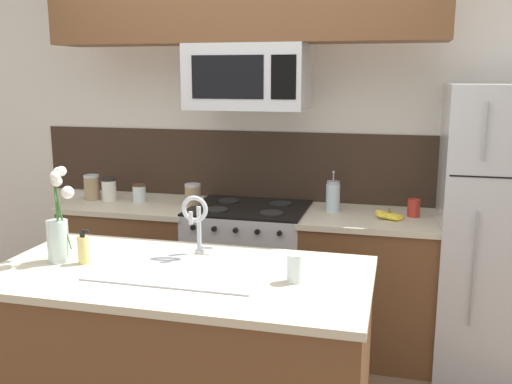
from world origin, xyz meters
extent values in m
cube|color=silver|center=(0.30, 1.28, 1.30)|extent=(5.20, 0.10, 2.60)
cube|color=#332319|center=(0.00, 1.22, 1.15)|extent=(3.32, 0.01, 0.48)
cube|color=brown|center=(-0.82, 0.90, 0.44)|extent=(0.87, 0.62, 0.88)
cube|color=beige|center=(-0.82, 0.90, 0.89)|extent=(0.90, 0.65, 0.03)
cube|color=brown|center=(0.79, 0.90, 0.44)|extent=(0.81, 0.62, 0.88)
cube|color=beige|center=(0.79, 0.90, 0.89)|extent=(0.84, 0.65, 0.03)
cube|color=#B7BABF|center=(0.00, 0.90, 0.46)|extent=(0.76, 0.62, 0.91)
cube|color=black|center=(0.00, 0.90, 0.92)|extent=(0.76, 0.62, 0.01)
cylinder|color=black|center=(-0.18, 0.76, 0.93)|extent=(0.15, 0.15, 0.01)
cylinder|color=black|center=(0.18, 0.76, 0.93)|extent=(0.15, 0.15, 0.01)
cylinder|color=black|center=(-0.18, 1.04, 0.93)|extent=(0.15, 0.15, 0.01)
cylinder|color=black|center=(0.18, 1.04, 0.93)|extent=(0.15, 0.15, 0.01)
cylinder|color=black|center=(-0.27, 0.58, 0.85)|extent=(0.03, 0.02, 0.03)
cylinder|color=black|center=(-0.14, 0.58, 0.85)|extent=(0.03, 0.02, 0.03)
cylinder|color=black|center=(0.00, 0.58, 0.85)|extent=(0.03, 0.02, 0.03)
cylinder|color=black|center=(0.14, 0.58, 0.85)|extent=(0.03, 0.02, 0.03)
cylinder|color=black|center=(0.27, 0.58, 0.85)|extent=(0.03, 0.02, 0.03)
cube|color=#B7BABF|center=(0.00, 0.88, 1.76)|extent=(0.74, 0.40, 0.40)
cube|color=black|center=(-0.07, 0.68, 1.76)|extent=(0.45, 0.00, 0.26)
cube|color=black|center=(0.27, 0.68, 1.76)|extent=(0.15, 0.00, 0.26)
cylinder|color=#99999E|center=(1.37, 0.54, 1.49)|extent=(0.01, 0.01, 0.31)
cylinder|color=#99999E|center=(1.37, 0.54, 0.73)|extent=(0.01, 0.01, 0.66)
cylinder|color=#997F5B|center=(-1.15, 0.91, 0.99)|extent=(0.11, 0.11, 0.16)
cylinder|color=#B2B2B7|center=(-1.15, 0.91, 1.08)|extent=(0.11, 0.11, 0.02)
cylinder|color=silver|center=(-1.02, 0.91, 0.98)|extent=(0.10, 0.10, 0.14)
cylinder|color=black|center=(-1.02, 0.91, 1.06)|extent=(0.10, 0.10, 0.02)
cylinder|color=silver|center=(-0.80, 0.92, 0.97)|extent=(0.09, 0.09, 0.11)
cylinder|color=#4C331E|center=(-0.80, 0.92, 1.03)|extent=(0.09, 0.09, 0.01)
cylinder|color=#997F5B|center=(-0.39, 0.89, 0.98)|extent=(0.11, 0.11, 0.14)
cylinder|color=#B2B2B7|center=(-0.39, 0.89, 1.05)|extent=(0.11, 0.11, 0.02)
ellipsoid|color=yellow|center=(0.89, 0.83, 0.93)|extent=(0.16, 0.13, 0.05)
ellipsoid|color=yellow|center=(0.89, 0.85, 0.93)|extent=(0.17, 0.11, 0.07)
ellipsoid|color=yellow|center=(0.90, 0.83, 0.93)|extent=(0.18, 0.05, 0.05)
ellipsoid|color=yellow|center=(0.91, 0.85, 0.93)|extent=(0.18, 0.07, 0.05)
ellipsoid|color=yellow|center=(0.91, 0.83, 0.93)|extent=(0.17, 0.11, 0.05)
ellipsoid|color=yellow|center=(0.92, 0.85, 0.93)|extent=(0.16, 0.13, 0.06)
cylinder|color=brown|center=(0.90, 0.84, 0.96)|extent=(0.02, 0.02, 0.03)
cylinder|color=silver|center=(0.54, 0.96, 1.00)|extent=(0.09, 0.09, 0.18)
cylinder|color=#A3A3AA|center=(0.54, 0.96, 1.10)|extent=(0.08, 0.08, 0.02)
cylinder|color=#A3A3AA|center=(0.54, 0.96, 1.14)|extent=(0.01, 0.01, 0.05)
sphere|color=#A3A3AA|center=(0.54, 0.96, 1.17)|extent=(0.02, 0.02, 0.02)
cylinder|color=#B22D23|center=(1.05, 0.95, 0.97)|extent=(0.08, 0.08, 0.11)
cube|color=brown|center=(0.01, -0.35, 0.44)|extent=(1.69, 0.84, 0.88)
cube|color=beige|center=(0.01, -0.35, 0.89)|extent=(1.72, 0.87, 0.03)
cube|color=#ADAFB5|center=(0.01, -0.35, 0.91)|extent=(0.76, 0.44, 0.01)
cube|color=#ADAFB5|center=(-0.17, -0.35, 0.84)|extent=(0.30, 0.33, 0.15)
cube|color=#ADAFB5|center=(0.18, -0.35, 0.84)|extent=(0.30, 0.33, 0.15)
cylinder|color=#B7BABF|center=(0.01, -0.09, 0.92)|extent=(0.04, 0.04, 0.02)
cylinder|color=#B7BABF|center=(0.01, -0.09, 1.04)|extent=(0.02, 0.02, 0.22)
torus|color=#B7BABF|center=(0.01, -0.14, 1.15)|extent=(0.13, 0.02, 0.13)
cylinder|color=#B7BABF|center=(0.01, -0.20, 1.12)|extent=(0.02, 0.02, 0.06)
cube|color=#B7BABF|center=(0.04, -0.09, 0.95)|extent=(0.07, 0.01, 0.01)
cylinder|color=#DBCC75|center=(-0.47, -0.36, 0.98)|extent=(0.05, 0.05, 0.13)
cylinder|color=black|center=(-0.47, -0.36, 1.05)|extent=(0.02, 0.02, 0.02)
cube|color=black|center=(-0.45, -0.36, 1.07)|extent=(0.03, 0.01, 0.01)
cylinder|color=silver|center=(0.54, -0.36, 0.97)|extent=(0.07, 0.07, 0.12)
cylinder|color=silver|center=(-0.60, -0.36, 1.01)|extent=(0.10, 0.10, 0.20)
cylinder|color=silver|center=(-0.60, -0.36, 0.95)|extent=(0.09, 0.09, 0.06)
cylinder|color=#386B2D|center=(-0.59, -0.37, 1.13)|extent=(0.03, 0.02, 0.33)
sphere|color=white|center=(-0.57, -0.37, 1.30)|extent=(0.05, 0.05, 0.05)
cylinder|color=#386B2D|center=(-0.59, -0.38, 1.15)|extent=(0.03, 0.03, 0.36)
sphere|color=white|center=(-0.57, -0.39, 1.33)|extent=(0.04, 0.04, 0.04)
cylinder|color=#386B2D|center=(-0.56, -0.36, 1.11)|extent=(0.07, 0.01, 0.27)
sphere|color=white|center=(-0.53, -0.36, 1.25)|extent=(0.06, 0.06, 0.06)
cylinder|color=#386B2D|center=(-0.58, -0.35, 1.16)|extent=(0.03, 0.03, 0.37)
sphere|color=white|center=(-0.57, -0.34, 1.34)|extent=(0.05, 0.05, 0.05)
cylinder|color=#386B2D|center=(-0.61, -0.32, 1.15)|extent=(0.03, 0.09, 0.35)
sphere|color=white|center=(-0.62, -0.28, 1.32)|extent=(0.05, 0.05, 0.05)
cylinder|color=#386B2D|center=(-0.60, -0.35, 1.14)|extent=(0.01, 0.03, 0.33)
sphere|color=white|center=(-0.60, -0.34, 1.30)|extent=(0.05, 0.05, 0.05)
camera|label=1|loc=(0.94, -2.64, 1.78)|focal=40.00mm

